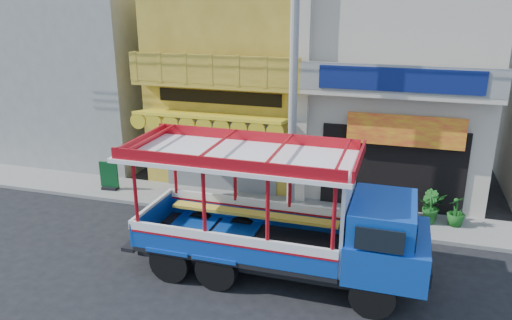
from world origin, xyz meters
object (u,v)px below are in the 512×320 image
(potted_plant_b, at_px, (429,207))
(potted_plant_c, at_px, (457,211))
(songthaew_truck, at_px, (297,219))
(green_sign, at_px, (109,178))
(utility_pole, at_px, (299,64))
(potted_plant_a, at_px, (431,206))

(potted_plant_b, distance_m, potted_plant_c, 0.81)
(potted_plant_b, xyz_separation_m, potted_plant_c, (0.81, 0.02, -0.05))
(songthaew_truck, bearing_deg, green_sign, 153.80)
(potted_plant_b, relative_size, potted_plant_c, 1.09)
(utility_pole, relative_size, potted_plant_b, 26.36)
(utility_pole, xyz_separation_m, songthaew_truck, (0.75, -3.35, -3.34))
(songthaew_truck, xyz_separation_m, green_sign, (-7.81, 3.84, -1.13))
(potted_plant_a, distance_m, potted_plant_b, 0.33)
(potted_plant_b, height_order, potted_plant_c, potted_plant_b)
(potted_plant_a, xyz_separation_m, potted_plant_b, (-0.08, -0.30, 0.09))
(utility_pole, height_order, songthaew_truck, utility_pole)
(utility_pole, bearing_deg, songthaew_truck, -77.34)
(songthaew_truck, distance_m, potted_plant_b, 5.49)
(potted_plant_a, bearing_deg, potted_plant_c, -64.70)
(songthaew_truck, relative_size, green_sign, 7.13)
(utility_pole, relative_size, potted_plant_a, 31.93)
(utility_pole, bearing_deg, green_sign, 176.00)
(songthaew_truck, bearing_deg, potted_plant_b, 51.80)
(songthaew_truck, bearing_deg, utility_pole, 102.66)
(potted_plant_c, bearing_deg, utility_pole, -38.29)
(green_sign, bearing_deg, songthaew_truck, -26.20)
(utility_pole, bearing_deg, potted_plant_c, 10.56)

